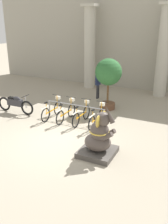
{
  "coord_description": "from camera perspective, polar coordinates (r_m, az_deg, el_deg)",
  "views": [
    {
      "loc": [
        4.52,
        -7.22,
        4.31
      ],
      "look_at": [
        0.65,
        0.72,
        1.0
      ],
      "focal_mm": 40.0,
      "sensor_mm": 36.0,
      "label": 1
    }
  ],
  "objects": [
    {
      "name": "ground_plane",
      "position": [
        9.55,
        -5.47,
        -6.4
      ],
      "size": [
        60.0,
        60.0,
        0.0
      ],
      "primitive_type": "plane",
      "color": "#9E937F"
    },
    {
      "name": "building_facade",
      "position": [
        16.51,
        10.37,
        15.67
      ],
      "size": [
        20.0,
        0.2,
        6.0
      ],
      "color": "#A39E8E",
      "rests_on": "ground_plane"
    },
    {
      "name": "column_left",
      "position": [
        16.4,
        1.32,
        14.63
      ],
      "size": [
        0.9,
        0.9,
        5.16
      ],
      "color": "#BCB7A8",
      "rests_on": "ground_plane"
    },
    {
      "name": "column_right",
      "position": [
        15.08,
        17.77,
        13.17
      ],
      "size": [
        0.9,
        0.9,
        5.16
      ],
      "color": "#BCB7A8",
      "rests_on": "ground_plane"
    },
    {
      "name": "bike_rack",
      "position": [
        11.05,
        -2.03,
        0.79
      ],
      "size": [
        2.83,
        0.05,
        0.77
      ],
      "color": "gray",
      "rests_on": "ground_plane"
    },
    {
      "name": "bicycle_0",
      "position": [
        11.53,
        -7.26,
        0.51
      ],
      "size": [
        0.48,
        1.69,
        0.99
      ],
      "color": "black",
      "rests_on": "ground_plane"
    },
    {
      "name": "bicycle_1",
      "position": [
        11.17,
        -4.04,
        -0.05
      ],
      "size": [
        0.48,
        1.69,
        0.99
      ],
      "color": "black",
      "rests_on": "ground_plane"
    },
    {
      "name": "bicycle_2",
      "position": [
        10.87,
        -0.51,
        -0.57
      ],
      "size": [
        0.48,
        1.69,
        0.99
      ],
      "color": "black",
      "rests_on": "ground_plane"
    },
    {
      "name": "bicycle_3",
      "position": [
        10.56,
        3.04,
        -1.25
      ],
      "size": [
        0.48,
        1.69,
        0.99
      ],
      "color": "black",
      "rests_on": "ground_plane"
    },
    {
      "name": "elephant_statue",
      "position": [
        8.29,
        3.45,
        -6.02
      ],
      "size": [
        1.16,
        1.16,
        1.81
      ],
      "color": "#4C4742",
      "rests_on": "ground_plane"
    },
    {
      "name": "motorcycle",
      "position": [
        12.5,
        -15.4,
        1.86
      ],
      "size": [
        2.1,
        0.55,
        0.95
      ],
      "color": "black",
      "rests_on": "ground_plane"
    },
    {
      "name": "person_pedestrian",
      "position": [
        14.17,
        3.2,
        6.93
      ],
      "size": [
        0.22,
        0.47,
        1.65
      ],
      "color": "#28282D",
      "rests_on": "ground_plane"
    },
    {
      "name": "potted_tree",
      "position": [
        12.33,
        5.6,
        8.46
      ],
      "size": [
        1.31,
        1.31,
        2.54
      ],
      "color": "brown",
      "rests_on": "ground_plane"
    }
  ]
}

